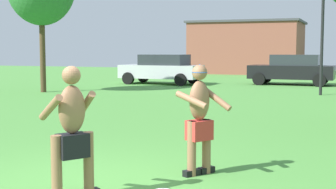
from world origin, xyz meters
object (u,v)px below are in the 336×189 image
Objects in this scene: player_near at (72,130)px; lamp_post at (323,2)px; player_in_red at (200,115)px; car_black_far_end at (292,69)px; car_silver_near_post at (162,69)px.

player_near is 15.82m from lamp_post.
player_in_red is 0.37× the size of car_black_far_end.
player_near reaches higher than player_in_red.
car_silver_near_post is at bearing -163.73° from car_black_far_end.
car_silver_near_post is 0.71× the size of lamp_post.
car_silver_near_post is (-6.48, 18.98, -0.03)m from player_near.
lamp_post is at bearing 83.04° from player_near.
car_silver_near_post is 9.54m from lamp_post.
lamp_post is at bearing 86.69° from player_in_red.
lamp_post is (0.80, 13.75, 2.86)m from player_in_red.
car_black_far_end is (6.58, 1.92, 0.00)m from car_silver_near_post.
player_in_red reaches higher than car_black_far_end.
player_near is 20.06m from car_silver_near_post.
car_silver_near_post is 6.85m from car_black_far_end.
car_black_far_end is at bearing 108.12° from lamp_post.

